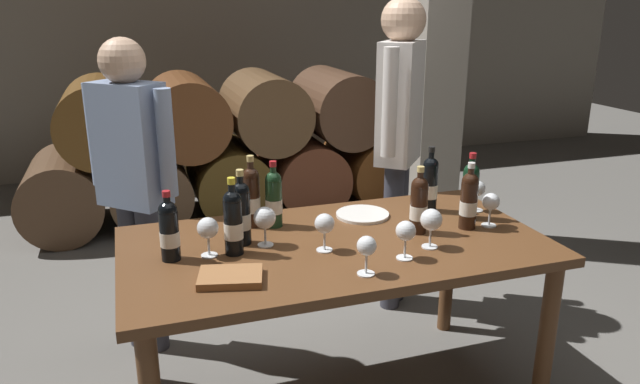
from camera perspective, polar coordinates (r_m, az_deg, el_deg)
cellar_back_wall at (r=6.35m, az=-11.85°, el=14.85°), size 10.00×0.24×2.80m
barrel_stack at (r=4.89m, az=-8.91°, el=4.06°), size 3.12×0.90×1.15m
stone_pillar at (r=4.25m, az=11.00°, el=12.26°), size 0.32×0.32×2.60m
dining_table at (r=2.45m, az=1.48°, el=-6.74°), size 1.70×0.90×0.76m
wine_bottle_0 at (r=2.28m, az=-14.27°, el=-3.56°), size 0.07×0.07×0.27m
wine_bottle_1 at (r=2.37m, az=-7.55°, el=-1.94°), size 0.07×0.07×0.31m
wine_bottle_2 at (r=2.71m, az=14.20°, el=0.15°), size 0.07×0.07×0.30m
wine_bottle_3 at (r=2.59m, az=14.08°, el=-0.75°), size 0.07×0.07×0.29m
wine_bottle_4 at (r=2.55m, az=-6.59°, el=-0.41°), size 0.07×0.07×0.31m
wine_bottle_5 at (r=2.77m, az=10.49°, el=0.79°), size 0.07×0.07×0.31m
wine_bottle_6 at (r=2.54m, az=-4.46°, el=-0.61°), size 0.07×0.07×0.29m
wine_bottle_7 at (r=2.28m, az=-8.33°, el=-2.82°), size 0.07×0.07×0.31m
wine_bottle_8 at (r=2.50m, az=9.47°, el=-1.16°), size 0.07×0.07×0.29m
wine_glass_0 at (r=2.65m, az=16.07°, el=-1.01°), size 0.07×0.07×0.15m
wine_glass_1 at (r=2.29m, az=0.43°, el=-3.16°), size 0.08×0.08×0.15m
wine_glass_2 at (r=2.24m, az=8.23°, el=-3.84°), size 0.08×0.08×0.15m
wine_glass_3 at (r=2.28m, az=-10.72°, el=-3.52°), size 0.08×0.08×0.16m
wine_glass_4 at (r=2.10m, az=4.49°, el=-5.33°), size 0.07×0.07×0.15m
wine_glass_5 at (r=2.35m, az=-5.32°, el=-2.57°), size 0.09×0.09×0.16m
wine_glass_6 at (r=2.36m, az=10.62°, el=-2.72°), size 0.09×0.09×0.16m
wine_glass_7 at (r=2.83m, az=14.88°, el=0.22°), size 0.07×0.07×0.14m
tasting_notebook at (r=2.11m, az=-8.59°, el=-8.08°), size 0.25×0.21×0.03m
serving_plate at (r=2.70m, az=4.10°, el=-2.17°), size 0.24×0.24×0.01m
sommelier_presenting at (r=3.23m, az=7.59°, el=6.17°), size 0.35×0.40×1.72m
taster_seated_left at (r=2.92m, az=-17.48°, el=1.77°), size 0.38×0.37×1.54m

